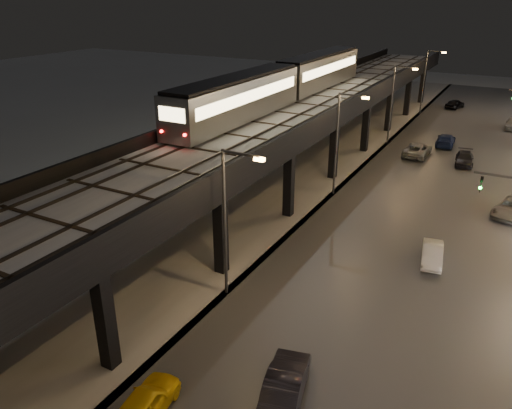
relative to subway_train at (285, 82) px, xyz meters
The scene contains 19 objects.
road_surface 18.16m from the subway_train, ahead, with size 17.00×120.00×0.06m, color #46474D.
under_viaduct_pavement 8.94m from the subway_train, 36.51° to the right, with size 11.00×120.00×0.06m, color #9FA1A8.
elevated_viaduct 6.25m from the subway_train, 63.46° to the right, with size 9.00×100.00×6.30m.
viaduct_trackbed 5.84m from the subway_train, 62.96° to the right, with size 8.40×100.00×0.32m.
viaduct_parapet_streetside 8.54m from the subway_train, 35.30° to the right, with size 0.30×100.00×1.10m, color black.
viaduct_parapet_far 5.42m from the subway_train, 110.88° to the right, with size 0.30×100.00×1.10m, color black.
streetlight_left_1 25.38m from the subway_train, 71.30° to the right, with size 2.57×0.28×9.00m.
streetlight_left_2 10.46m from the subway_train, 35.93° to the right, with size 2.57×0.28×9.00m.
streetlight_left_3 14.93m from the subway_train, 56.40° to the left, with size 2.57×0.28×9.00m.
streetlight_left_4 31.37m from the subway_train, 75.01° to the left, with size 2.57×0.28×9.00m.
subway_train is the anchor object (origin of this frame).
car_taxi 35.80m from the subway_train, 73.75° to the right, with size 1.63×4.06×1.38m, color yellow.
car_near_white 33.93m from the subway_train, 64.02° to the right, with size 1.59×4.56×1.50m, color black.
car_mid_silver 16.79m from the subway_train, 37.00° to the left, with size 2.36×5.11×1.42m, color gray.
car_mid_dark 21.53m from the subway_train, 46.01° to the left, with size 1.93×4.74×1.38m, color #15214F.
car_far_white 38.66m from the subway_train, 71.92° to the left, with size 1.68×4.17×1.42m, color black.
car_onc_silver 24.11m from the subway_train, 38.52° to the right, with size 1.29×3.69×1.22m, color white.
car_onc_dark 23.61m from the subway_train, ahead, with size 2.16×4.69×1.30m, color gray.
car_onc_white 20.34m from the subway_train, 26.32° to the left, with size 1.74×4.28×1.24m, color black.
Camera 1 is at (13.01, -8.42, 16.72)m, focal length 35.00 mm.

